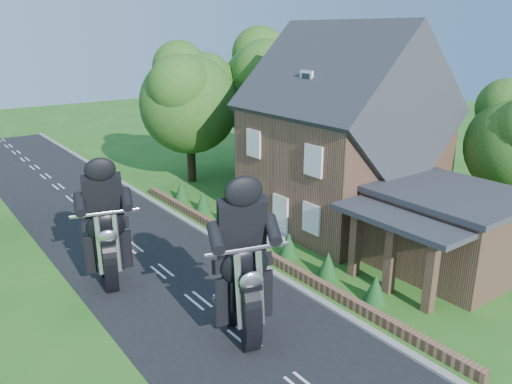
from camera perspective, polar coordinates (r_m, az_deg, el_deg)
ground at (r=17.21m, az=-1.38°, el=-16.38°), size 120.00×120.00×0.00m
road at (r=17.20m, az=-1.38°, el=-16.35°), size 7.00×80.00×0.02m
kerb at (r=19.18m, az=7.77°, el=-12.42°), size 0.30×80.00×0.12m
garden_wall at (r=22.85m, az=0.18°, el=-6.62°), size 0.30×22.00×0.40m
house at (r=26.22m, az=9.81°, el=5.89°), size 9.54×8.64×10.24m
annex at (r=22.48m, az=20.90°, el=-3.97°), size 7.05×5.94×3.44m
tree_house_right at (r=32.34m, az=14.19°, el=9.39°), size 6.51×6.00×8.40m
tree_behind_house at (r=35.81m, az=2.22°, el=12.37°), size 7.81×7.20×10.08m
tree_behind_left at (r=33.31m, az=-7.14°, el=10.97°), size 6.94×6.40×9.16m
shrub_a at (r=19.44m, az=13.47°, el=-10.68°), size 0.90×0.90×1.10m
shrub_b at (r=20.92m, az=8.22°, el=-8.20°), size 0.90×0.90×1.10m
shrub_c at (r=22.57m, az=3.75°, el=-6.02°), size 0.90×0.90×1.10m
shrub_d at (r=26.28m, az=-3.31°, el=-2.46°), size 0.90×0.90×1.10m
shrub_e at (r=28.29m, az=-6.10°, el=-1.04°), size 0.90×0.90×1.10m
shrub_f at (r=30.37m, az=-8.52°, el=0.20°), size 0.90×0.90×1.10m
motorcycle_lead at (r=16.79m, az=-1.53°, el=-13.91°), size 0.94×1.87×1.69m
motorcycle_follow at (r=20.86m, az=-16.40°, el=-8.14°), size 0.87×1.75×1.58m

